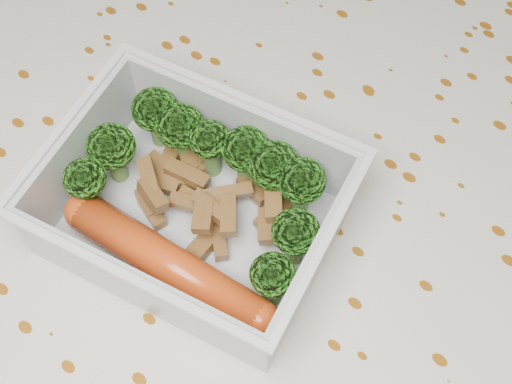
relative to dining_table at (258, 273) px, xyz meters
The scene contains 6 objects.
dining_table is the anchor object (origin of this frame).
tablecloth 0.05m from the dining_table, ahead, with size 1.46×0.96×0.19m.
lunch_container 0.12m from the dining_table, 132.25° to the right, with size 0.20×0.17×0.06m.
broccoli_florets 0.13m from the dining_table, behind, with size 0.16×0.11×0.05m.
meat_pile 0.11m from the dining_table, 155.48° to the right, with size 0.11×0.07×0.03m.
sausage 0.13m from the dining_table, 103.40° to the right, with size 0.15×0.04×0.03m.
Camera 1 is at (0.13, -0.16, 1.16)m, focal length 50.00 mm.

